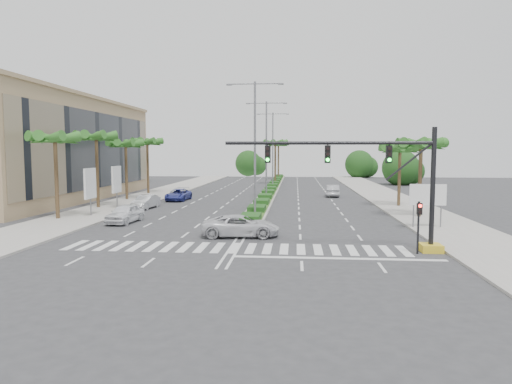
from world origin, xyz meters
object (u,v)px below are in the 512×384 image
at_px(car_parked_a, 125,213).
at_px(car_parked_d, 178,193).
at_px(car_parked_b, 146,202).
at_px(car_parked_c, 178,195).
at_px(car_right, 333,191).
at_px(car_crossing, 241,226).

distance_m(car_parked_a, car_parked_d, 19.93).
relative_size(car_parked_b, car_parked_c, 0.88).
xyz_separation_m(car_parked_a, car_right, (18.75, 23.80, -0.01)).
bearing_deg(car_parked_c, car_parked_b, -97.07).
relative_size(car_parked_c, car_parked_d, 1.11).
distance_m(car_parked_d, car_right, 19.90).
relative_size(car_parked_c, car_crossing, 0.91).
height_order(car_parked_a, car_parked_d, car_parked_a).
xyz_separation_m(car_parked_a, car_parked_d, (-0.77, 19.92, -0.13)).
bearing_deg(car_parked_d, car_parked_b, -88.22).
xyz_separation_m(car_parked_a, car_parked_c, (-0.03, 17.21, -0.09)).
height_order(car_parked_b, car_parked_d, car_parked_b).
xyz_separation_m(car_parked_a, car_crossing, (10.19, -5.24, -0.03)).
distance_m(car_parked_c, car_parked_d, 2.80).
bearing_deg(car_parked_a, car_parked_c, 94.90).
xyz_separation_m(car_parked_a, car_parked_b, (-1.36, 9.28, -0.07)).
relative_size(car_parked_a, car_parked_c, 0.93).
bearing_deg(car_crossing, car_parked_a, 57.92).
relative_size(car_parked_a, car_right, 0.97).
relative_size(car_parked_b, car_right, 0.92).
bearing_deg(car_parked_b, car_parked_d, 92.78).
bearing_deg(car_parked_d, car_crossing, -61.48).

